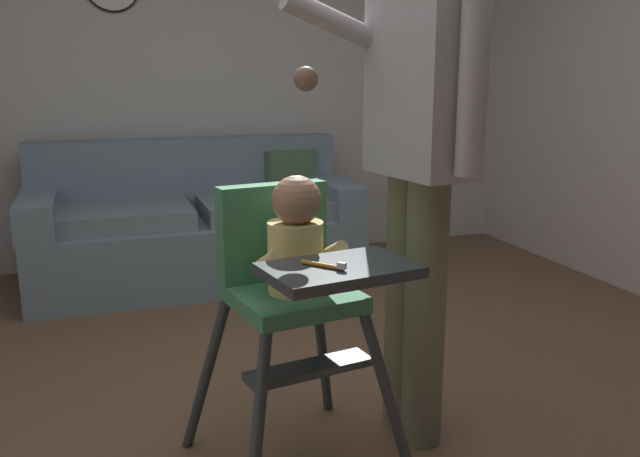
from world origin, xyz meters
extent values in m
cube|color=brown|center=(0.00, 0.00, -0.05)|extent=(5.88, 6.56, 0.10)
cube|color=beige|center=(0.00, 2.51, 1.29)|extent=(5.08, 0.06, 2.59)
cube|color=slate|center=(-0.26, 1.93, 0.20)|extent=(1.94, 0.84, 0.40)
cube|color=slate|center=(-0.26, 2.26, 0.63)|extent=(1.94, 0.22, 0.46)
cube|color=slate|center=(-1.14, 1.93, 0.50)|extent=(0.20, 0.84, 0.20)
cube|color=slate|center=(0.62, 1.93, 0.50)|extent=(0.20, 0.84, 0.20)
cube|color=slate|center=(-0.67, 1.88, 0.46)|extent=(0.76, 0.60, 0.11)
cube|color=slate|center=(0.16, 1.88, 0.46)|extent=(0.76, 0.60, 0.11)
cube|color=#4C6B47|center=(0.41, 2.13, 0.60)|extent=(0.35, 0.17, 0.34)
cylinder|color=#2F363A|center=(-0.44, -0.43, 0.28)|extent=(0.15, 0.19, 0.56)
cylinder|color=#2F363A|center=(-0.01, -0.36, 0.28)|extent=(0.19, 0.15, 0.56)
cylinder|color=#2F363A|center=(-0.51, 0.00, 0.28)|extent=(0.19, 0.15, 0.56)
cylinder|color=#2F363A|center=(-0.08, 0.07, 0.28)|extent=(0.15, 0.19, 0.56)
cube|color=#3B7C52|center=(-0.26, -0.18, 0.58)|extent=(0.41, 0.41, 0.05)
cube|color=#3B7C52|center=(-0.28, -0.03, 0.76)|extent=(0.37, 0.13, 0.31)
cube|color=#2F363A|center=(-0.21, -0.47, 0.74)|extent=(0.44, 0.32, 0.03)
cube|color=#2F363A|center=(-0.24, -0.29, 0.38)|extent=(0.41, 0.16, 0.02)
cylinder|color=#DFCA75|center=(-0.26, -0.20, 0.71)|extent=(0.19, 0.19, 0.22)
sphere|color=#997051|center=(-0.25, -0.21, 0.89)|extent=(0.15, 0.15, 0.15)
cylinder|color=#DFCA75|center=(-0.35, -0.26, 0.72)|extent=(0.07, 0.15, 0.10)
cylinder|color=#DFCA75|center=(-0.15, -0.22, 0.72)|extent=(0.07, 0.15, 0.10)
cylinder|color=#C67A23|center=(-0.26, -0.47, 0.76)|extent=(0.09, 0.11, 0.01)
cube|color=white|center=(-0.23, -0.52, 0.77)|extent=(0.02, 0.03, 0.02)
cylinder|color=#64644B|center=(0.19, -0.06, 0.47)|extent=(0.14, 0.14, 0.93)
cylinder|color=#64644B|center=(0.20, -0.18, 0.47)|extent=(0.14, 0.14, 0.93)
cube|color=#A09DA1|center=(0.20, -0.12, 1.24)|extent=(0.25, 0.42, 0.61)
cylinder|color=#A09DA1|center=(0.00, 0.04, 1.40)|extent=(0.48, 0.14, 0.23)
sphere|color=brown|center=(-0.15, 0.02, 1.24)|extent=(0.08, 0.08, 0.08)
cylinder|color=#A09DA1|center=(0.23, -0.36, 1.24)|extent=(0.07, 0.07, 0.55)
camera|label=1|loc=(-0.82, -2.07, 1.25)|focal=37.39mm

